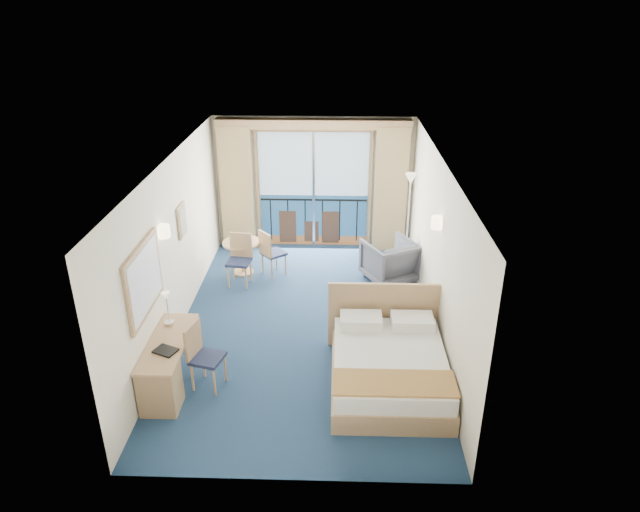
{
  "coord_description": "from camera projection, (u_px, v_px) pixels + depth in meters",
  "views": [
    {
      "loc": [
        0.48,
        -7.89,
        4.89
      ],
      "look_at": [
        0.22,
        0.2,
        1.13
      ],
      "focal_mm": 32.0,
      "sensor_mm": 36.0,
      "label": 1
    }
  ],
  "objects": [
    {
      "name": "desk",
      "position": [
        162.0,
        378.0,
        7.32
      ],
      "size": [
        0.5,
        1.46,
        0.68
      ],
      "color": "tan",
      "rests_on": "ground"
    },
    {
      "name": "table_chair_a",
      "position": [
        270.0,
        251.0,
        10.62
      ],
      "size": [
        0.55,
        0.55,
        0.9
      ],
      "rotation": [
        0.0,
        0.0,
        2.26
      ],
      "color": "#1F2748",
      "rests_on": "ground"
    },
    {
      "name": "desk_chair",
      "position": [
        201.0,
        352.0,
        7.59
      ],
      "size": [
        0.5,
        0.49,
        0.93
      ],
      "rotation": [
        0.0,
        0.0,
        1.3
      ],
      "color": "#1F2748",
      "rests_on": "ground"
    },
    {
      "name": "phone",
      "position": [
        421.0,
        299.0,
        8.89
      ],
      "size": [
        0.2,
        0.17,
        0.07
      ],
      "primitive_type": "cube",
      "rotation": [
        0.0,
        0.0,
        -0.31
      ],
      "color": "silver",
      "rests_on": "nightstand"
    },
    {
      "name": "round_table",
      "position": [
        242.0,
        249.0,
        10.72
      ],
      "size": [
        0.71,
        0.71,
        0.64
      ],
      "color": "tan",
      "rests_on": "ground"
    },
    {
      "name": "nightstand",
      "position": [
        418.0,
        313.0,
        9.06
      ],
      "size": [
        0.38,
        0.36,
        0.49
      ],
      "primitive_type": "cube",
      "color": "#A48357",
      "rests_on": "ground"
    },
    {
      "name": "bed",
      "position": [
        389.0,
        365.0,
        7.72
      ],
      "size": [
        1.68,
        2.0,
        1.06
      ],
      "color": "tan",
      "rests_on": "ground"
    },
    {
      "name": "armchair",
      "position": [
        390.0,
        261.0,
        10.48
      ],
      "size": [
        1.15,
        1.16,
        0.79
      ],
      "primitive_type": "imported",
      "rotation": [
        0.0,
        0.0,
        3.62
      ],
      "color": "#4F5260",
      "rests_on": "ground"
    },
    {
      "name": "sconce_left",
      "position": [
        164.0,
        231.0,
        7.96
      ],
      "size": [
        0.18,
        0.18,
        0.18
      ],
      "primitive_type": "cylinder",
      "color": "#FFE0B2",
      "rests_on": "room_walls"
    },
    {
      "name": "table_chair_b",
      "position": [
        240.0,
        256.0,
        10.33
      ],
      "size": [
        0.45,
        0.46,
        0.95
      ],
      "rotation": [
        0.0,
        0.0,
        -0.12
      ],
      "color": "#1F2748",
      "rests_on": "ground"
    },
    {
      "name": "curtain_left",
      "position": [
        237.0,
        188.0,
        11.52
      ],
      "size": [
        0.65,
        0.22,
        2.55
      ],
      "primitive_type": "cube",
      "color": "tan",
      "rests_on": "room_walls"
    },
    {
      "name": "floor_lamp",
      "position": [
        410.0,
        195.0,
        10.97
      ],
      "size": [
        0.24,
        0.24,
        1.76
      ],
      "color": "silver",
      "rests_on": "ground"
    },
    {
      "name": "floor",
      "position": [
        306.0,
        324.0,
        9.23
      ],
      "size": [
        6.5,
        6.5,
        0.0
      ],
      "primitive_type": "plane",
      "color": "navy",
      "rests_on": "ground"
    },
    {
      "name": "curtain_right",
      "position": [
        390.0,
        190.0,
        11.43
      ],
      "size": [
        0.65,
        0.22,
        2.55
      ],
      "primitive_type": "cube",
      "color": "tan",
      "rests_on": "room_walls"
    },
    {
      "name": "wall_print",
      "position": [
        182.0,
        220.0,
        9.02
      ],
      "size": [
        0.04,
        0.42,
        0.52
      ],
      "color": "tan",
      "rests_on": "room_walls"
    },
    {
      "name": "folder",
      "position": [
        165.0,
        351.0,
        7.33
      ],
      "size": [
        0.35,
        0.31,
        0.03
      ],
      "primitive_type": "cube",
      "rotation": [
        0.0,
        0.0,
        -0.42
      ],
      "color": "black",
      "rests_on": "desk"
    },
    {
      "name": "mirror",
      "position": [
        144.0,
        280.0,
        7.28
      ],
      "size": [
        0.05,
        1.25,
        0.95
      ],
      "color": "tan",
      "rests_on": "room_walls"
    },
    {
      "name": "balcony_door",
      "position": [
        313.0,
        193.0,
        11.67
      ],
      "size": [
        2.36,
        0.03,
        2.52
      ],
      "color": "navy",
      "rests_on": "room_walls"
    },
    {
      "name": "sconce_right",
      "position": [
        437.0,
        223.0,
        8.26
      ],
      "size": [
        0.18,
        0.18,
        0.18
      ],
      "primitive_type": "cylinder",
      "color": "#FFE0B2",
      "rests_on": "room_walls"
    },
    {
      "name": "desk_lamp",
      "position": [
        166.0,
        302.0,
        7.78
      ],
      "size": [
        0.13,
        0.13,
        0.48
      ],
      "color": "silver",
      "rests_on": "desk"
    },
    {
      "name": "room_walls",
      "position": [
        304.0,
        222.0,
        8.48
      ],
      "size": [
        4.04,
        6.54,
        2.72
      ],
      "color": "white",
      "rests_on": "ground"
    },
    {
      "name": "pelmet",
      "position": [
        313.0,
        124.0,
        10.95
      ],
      "size": [
        3.8,
        0.25,
        0.18
      ],
      "primitive_type": "cube",
      "color": "tan",
      "rests_on": "room_walls"
    }
  ]
}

